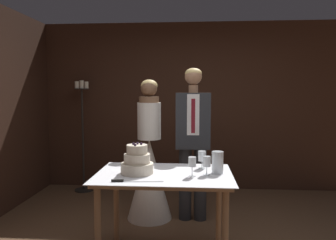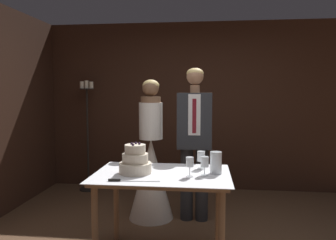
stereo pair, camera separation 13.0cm
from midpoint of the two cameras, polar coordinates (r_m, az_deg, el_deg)
wall_back at (r=5.21m, az=3.23°, el=2.39°), size 4.87×0.12×2.61m
cake_table at (r=3.04m, az=-1.94°, el=-11.10°), size 1.23×0.84×0.80m
tiered_cake at (r=3.01m, az=-6.65°, el=-7.25°), size 0.30×0.30×0.28m
cake_knife at (r=2.77m, az=-8.48°, el=-10.46°), size 0.43×0.06×0.02m
wine_glass_near at (r=3.19m, az=4.78°, el=-6.44°), size 0.08×0.08×0.17m
wine_glass_middle at (r=2.94m, az=5.50°, el=-7.29°), size 0.07×0.07×0.17m
wine_glass_far at (r=2.88m, az=2.94°, el=-7.46°), size 0.07×0.07×0.17m
hurricane_candle at (r=3.03m, az=7.40°, el=-7.40°), size 0.11×0.11×0.20m
bride at (r=4.00m, az=-4.20°, el=-8.41°), size 0.54×0.54×1.68m
groom at (r=3.88m, az=3.42°, el=-2.96°), size 0.40×0.25×1.81m
candle_stand at (r=5.22m, az=-15.32°, el=-2.80°), size 0.28×0.28×1.71m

